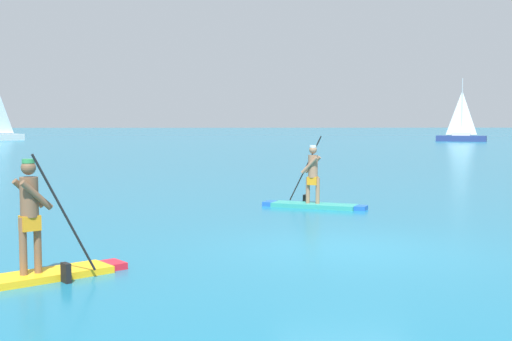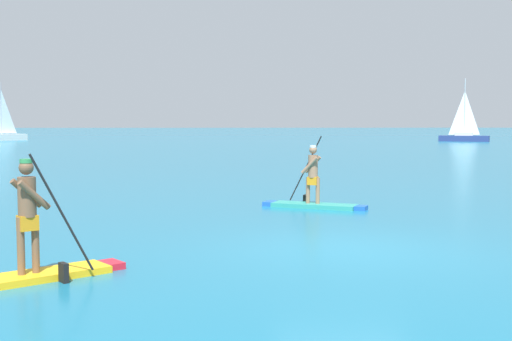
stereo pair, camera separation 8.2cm
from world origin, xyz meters
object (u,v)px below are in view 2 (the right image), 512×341
Objects in this scene: paddleboarder_near_left at (32,253)px; sailboat_right_horizon at (464,134)px; sailboat_left_horizon at (1,134)px; paddleboarder_mid_center at (313,195)px.

sailboat_right_horizon reaches higher than paddleboarder_near_left.
paddleboarder_near_left is 0.35× the size of sailboat_right_horizon.
paddleboarder_near_left is 71.22m from sailboat_right_horizon.
sailboat_right_horizon is (53.98, -5.31, -0.01)m from sailboat_left_horizon.
paddleboarder_mid_center is 61.91m from sailboat_right_horizon.
paddleboarder_near_left is at bearing -89.01° from sailboat_right_horizon.
paddleboarder_near_left is at bearing 81.64° from paddleboarder_mid_center.
sailboat_left_horizon reaches higher than paddleboarder_near_left.
paddleboarder_near_left is 73.94m from sailboat_left_horizon.
paddleboarder_mid_center reaches higher than paddleboarder_near_left.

